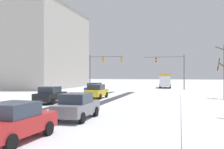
{
  "coord_description": "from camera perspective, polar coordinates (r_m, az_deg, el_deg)",
  "views": [
    {
      "loc": [
        7.81,
        -6.53,
        2.76
      ],
      "look_at": [
        0.0,
        22.37,
        2.8
      ],
      "focal_mm": 40.72,
      "sensor_mm": 36.0,
      "label": 1
    }
  ],
  "objects": [
    {
      "name": "car_red_fifth",
      "position": [
        11.47,
        -21.07,
        -9.84
      ],
      "size": [
        1.94,
        4.16,
        1.62
      ],
      "color": "red",
      "rests_on": "ground"
    },
    {
      "name": "box_truck_delivery",
      "position": [
        55.1,
        11.84,
        -1.24
      ],
      "size": [
        2.57,
        7.5,
        3.02
      ],
      "color": "silver",
      "rests_on": "ground"
    },
    {
      "name": "car_grey_fourth",
      "position": [
        16.02,
        -7.89,
        -7.05
      ],
      "size": [
        1.89,
        4.13,
        1.62
      ],
      "color": "slate",
      "rests_on": "ground"
    },
    {
      "name": "wheel_track_right_lane",
      "position": [
        25.04,
        -10.11,
        -6.4
      ],
      "size": [
        0.82,
        35.16,
        0.01
      ],
      "primitive_type": "cube",
      "color": "#38383D",
      "rests_on": "ground"
    },
    {
      "name": "traffic_signal_far_right",
      "position": [
        48.43,
        13.41,
        1.99
      ],
      "size": [
        7.36,
        0.63,
        6.5
      ],
      "color": "#56565B",
      "rests_on": "ground"
    },
    {
      "name": "wheel_track_left_lane",
      "position": [
        23.89,
        -3.32,
        -6.7
      ],
      "size": [
        1.12,
        35.16,
        0.01
      ],
      "primitive_type": "cube",
      "color": "#38383D",
      "rests_on": "ground"
    },
    {
      "name": "car_black_third",
      "position": [
        25.47,
        -13.64,
        -4.45
      ],
      "size": [
        1.95,
        4.16,
        1.62
      ],
      "color": "black",
      "rests_on": "ground"
    },
    {
      "name": "car_yellow_cab_second",
      "position": [
        29.9,
        -3.47,
        -3.8
      ],
      "size": [
        1.84,
        4.1,
        1.62
      ],
      "color": "yellow",
      "rests_on": "ground"
    },
    {
      "name": "traffic_signal_far_left",
      "position": [
        46.78,
        -2.4,
        2.25
      ],
      "size": [
        6.37,
        0.53,
        6.5
      ],
      "color": "#56565B",
      "rests_on": "ground"
    },
    {
      "name": "office_building_far_left_block",
      "position": [
        59.05,
        -18.95,
        5.56
      ],
      "size": [
        22.1,
        21.94,
        17.09
      ],
      "color": "#B2ADA3",
      "rests_on": "ground"
    },
    {
      "name": "sidewalk_kerb_right",
      "position": [
        21.19,
        20.72,
        -7.4
      ],
      "size": [
        4.0,
        35.16,
        0.12
      ],
      "primitive_type": "cube",
      "color": "white",
      "rests_on": "ground"
    },
    {
      "name": "car_blue_lead",
      "position": [
        36.11,
        -3.89,
        -3.16
      ],
      "size": [
        1.87,
        4.12,
        1.62
      ],
      "color": "#233899",
      "rests_on": "ground"
    }
  ]
}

